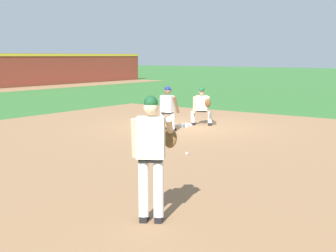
# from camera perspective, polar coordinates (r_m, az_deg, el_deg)

# --- Properties ---
(ground_plane) EXTENTS (160.00, 160.00, 0.00)m
(ground_plane) POSITION_cam_1_polar(r_m,az_deg,el_deg) (16.11, 2.05, -0.08)
(ground_plane) COLOR #336B2D
(infield_dirt_patch) EXTENTS (18.00, 18.00, 0.01)m
(infield_dirt_patch) POSITION_cam_1_polar(r_m,az_deg,el_deg) (11.51, 0.82, -3.55)
(infield_dirt_patch) COLOR #936B47
(infield_dirt_patch) RESTS_ON ground
(first_base_bag) EXTENTS (0.38, 0.38, 0.09)m
(first_base_bag) POSITION_cam_1_polar(r_m,az_deg,el_deg) (16.11, 2.05, 0.08)
(first_base_bag) COLOR white
(first_base_bag) RESTS_ON ground
(baseball) EXTENTS (0.07, 0.07, 0.07)m
(baseball) POSITION_cam_1_polar(r_m,az_deg,el_deg) (11.55, 2.32, -3.35)
(baseball) COLOR white
(baseball) RESTS_ON ground
(pitcher) EXTENTS (0.84, 0.58, 1.86)m
(pitcher) POSITION_cam_1_polar(r_m,az_deg,el_deg) (6.77, -1.93, -3.05)
(pitcher) COLOR black
(pitcher) RESTS_ON ground
(first_baseman) EXTENTS (0.83, 1.01, 1.34)m
(first_baseman) POSITION_cam_1_polar(r_m,az_deg,el_deg) (16.34, 4.16, 2.61)
(first_baseman) COLOR black
(first_baseman) RESTS_ON ground
(baserunner) EXTENTS (0.46, 0.61, 1.46)m
(baserunner) POSITION_cam_1_polar(r_m,az_deg,el_deg) (15.05, -0.06, 2.36)
(baserunner) COLOR black
(baserunner) RESTS_ON ground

